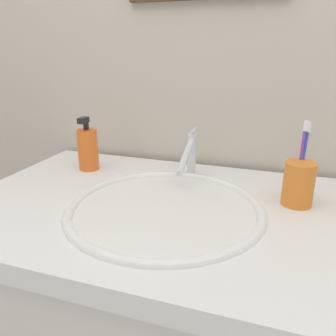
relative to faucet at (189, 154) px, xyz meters
name	(u,v)px	position (x,y,z in m)	size (l,w,h in m)	color
tiled_wall_back	(205,68)	(0.00, 0.16, 0.23)	(2.20, 0.04, 2.40)	beige
sink_basin	(164,222)	(0.00, -0.21, -0.10)	(0.46, 0.46, 0.11)	white
faucet	(189,154)	(0.00, 0.00, 0.00)	(0.02, 0.17, 0.13)	silver
toothbrush_cup	(299,184)	(0.29, -0.09, -0.02)	(0.07, 0.07, 0.10)	orange
toothbrush_blue	(303,156)	(0.29, -0.06, 0.04)	(0.02, 0.04, 0.19)	blue
toothbrush_purple	(301,156)	(0.29, -0.07, 0.04)	(0.01, 0.02, 0.19)	purple
soap_dispenser	(88,149)	(-0.31, -0.03, 0.00)	(0.06, 0.06, 0.16)	orange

